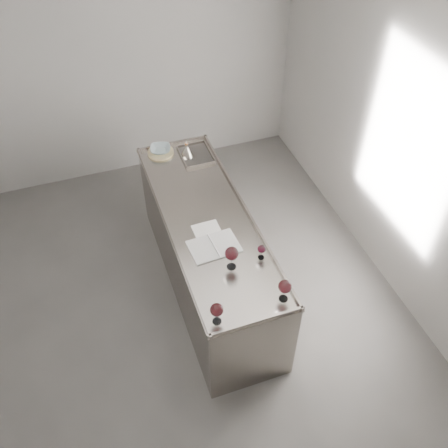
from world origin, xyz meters
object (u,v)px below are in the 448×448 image
object	(u,v)px
wine_funnel	(187,151)
wine_glass_small	(262,250)
ceramic_bowl	(160,150)
counter	(208,252)
wine_glass_left	(217,310)
wine_glass_middle	(232,254)
wine_glass_right	(285,287)
notebook	(214,246)

from	to	relation	value
wine_funnel	wine_glass_small	bearing A→B (deg)	-83.09
ceramic_bowl	wine_funnel	size ratio (longest dim) A/B	1.04
counter	wine_glass_left	xyz separation A→B (m)	(-0.28, -1.08, 0.61)
wine_glass_left	wine_funnel	distance (m)	2.05
wine_glass_middle	wine_glass_right	size ratio (longest dim) A/B	1.07
counter	wine_funnel	size ratio (longest dim) A/B	12.02
counter	ceramic_bowl	xyz separation A→B (m)	(-0.16, 1.08, 0.51)
counter	wine_glass_right	xyz separation A→B (m)	(0.27, -1.05, 0.61)
wine_glass_left	ceramic_bowl	size ratio (longest dim) A/B	0.93
wine_glass_middle	wine_glass_small	size ratio (longest dim) A/B	1.59
wine_glass_right	notebook	distance (m)	0.78
wine_glass_small	notebook	xyz separation A→B (m)	(-0.33, 0.24, -0.09)
wine_glass_small	notebook	world-z (taller)	wine_glass_small
ceramic_bowl	notebook	bearing A→B (deg)	-85.98
wine_glass_middle	wine_glass_small	xyz separation A→B (m)	(0.27, 0.01, -0.06)
wine_glass_right	counter	bearing A→B (deg)	104.61
wine_glass_small	notebook	distance (m)	0.42
wine_glass_middle	ceramic_bowl	distance (m)	1.71
wine_glass_left	notebook	world-z (taller)	wine_glass_left
wine_glass_small	ceramic_bowl	world-z (taller)	wine_glass_small
counter	wine_funnel	bearing A→B (deg)	84.64
counter	ceramic_bowl	bearing A→B (deg)	98.26
wine_glass_middle	wine_funnel	size ratio (longest dim) A/B	1.08
counter	wine_funnel	xyz separation A→B (m)	(0.09, 0.94, 0.53)
wine_glass_middle	notebook	bearing A→B (deg)	103.81
wine_glass_right	wine_glass_small	distance (m)	0.45
counter	wine_glass_small	bearing A→B (deg)	-65.52
counter	wine_glass_left	distance (m)	1.27
counter	notebook	xyz separation A→B (m)	(-0.06, -0.36, 0.47)
wine_glass_middle	wine_glass_right	xyz separation A→B (m)	(0.27, -0.44, -0.01)
wine_glass_right	notebook	size ratio (longest dim) A/B	0.47
wine_glass_right	wine_glass_small	xyz separation A→B (m)	(-0.00, 0.45, -0.05)
wine_glass_left	ceramic_bowl	distance (m)	2.17
wine_glass_small	notebook	size ratio (longest dim) A/B	0.32
wine_glass_right	ceramic_bowl	world-z (taller)	wine_glass_right
wine_glass_right	ceramic_bowl	bearing A→B (deg)	101.43
ceramic_bowl	counter	bearing A→B (deg)	-81.74
counter	wine_glass_right	distance (m)	1.25
wine_glass_middle	wine_glass_left	bearing A→B (deg)	-121.37
wine_funnel	ceramic_bowl	bearing A→B (deg)	150.02
ceramic_bowl	wine_glass_small	bearing A→B (deg)	-75.62
ceramic_bowl	wine_funnel	bearing A→B (deg)	-29.98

